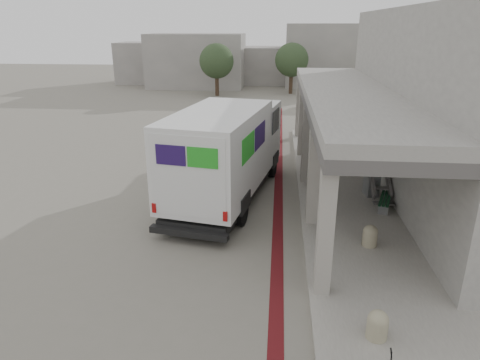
# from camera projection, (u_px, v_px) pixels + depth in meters

# --- Properties ---
(ground) EXTENTS (120.00, 120.00, 0.00)m
(ground) POSITION_uv_depth(u_px,v_px,m) (248.00, 229.00, 14.18)
(ground) COLOR slate
(ground) RESTS_ON ground
(bike_lane_stripe) EXTENTS (0.35, 40.00, 0.01)m
(bike_lane_stripe) POSITION_uv_depth(u_px,v_px,m) (278.00, 206.00, 15.96)
(bike_lane_stripe) COLOR #531014
(bike_lane_stripe) RESTS_ON ground
(sidewalk) EXTENTS (4.40, 28.00, 0.12)m
(sidewalk) POSITION_uv_depth(u_px,v_px,m) (371.00, 232.00, 13.82)
(sidewalk) COLOR gray
(sidewalk) RESTS_ON ground
(transit_building) EXTENTS (7.60, 17.00, 7.00)m
(transit_building) POSITION_uv_depth(u_px,v_px,m) (431.00, 106.00, 16.64)
(transit_building) COLOR gray
(transit_building) RESTS_ON ground
(distant_backdrop) EXTENTS (28.00, 10.00, 6.50)m
(distant_backdrop) POSITION_uv_depth(u_px,v_px,m) (246.00, 60.00, 47.08)
(distant_backdrop) COLOR gray
(distant_backdrop) RESTS_ON ground
(tree_left) EXTENTS (3.20, 3.20, 4.80)m
(tree_left) POSITION_uv_depth(u_px,v_px,m) (217.00, 61.00, 39.72)
(tree_left) COLOR #38281C
(tree_left) RESTS_ON ground
(tree_mid) EXTENTS (3.20, 3.20, 4.80)m
(tree_mid) POSITION_uv_depth(u_px,v_px,m) (292.00, 60.00, 41.00)
(tree_mid) COLOR #38281C
(tree_mid) RESTS_ON ground
(tree_right) EXTENTS (3.20, 3.20, 4.80)m
(tree_right) POSITION_uv_depth(u_px,v_px,m) (379.00, 62.00, 39.38)
(tree_right) COLOR #38281C
(tree_right) RESTS_ON ground
(fedex_truck) EXTENTS (4.00, 8.69, 3.57)m
(fedex_truck) POSITION_uv_depth(u_px,v_px,m) (227.00, 150.00, 16.15)
(fedex_truck) COLOR black
(fedex_truck) RESTS_ON ground
(bench) EXTENTS (0.82, 1.64, 0.38)m
(bench) POSITION_uv_depth(u_px,v_px,m) (385.00, 201.00, 15.44)
(bench) COLOR slate
(bench) RESTS_ON sidewalk
(bollard_near) EXTENTS (0.44, 0.44, 0.66)m
(bollard_near) POSITION_uv_depth(u_px,v_px,m) (378.00, 324.00, 8.97)
(bollard_near) COLOR gray
(bollard_near) RESTS_ON sidewalk
(bollard_far) EXTENTS (0.44, 0.44, 0.66)m
(bollard_far) POSITION_uv_depth(u_px,v_px,m) (370.00, 235.00, 12.76)
(bollard_far) COLOR gray
(bollard_far) RESTS_ON sidewalk
(utility_cabinet) EXTENTS (0.55, 0.67, 1.01)m
(utility_cabinet) POSITION_uv_depth(u_px,v_px,m) (372.00, 183.00, 16.51)
(utility_cabinet) COLOR gray
(utility_cabinet) RESTS_ON sidewalk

